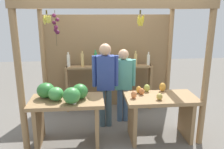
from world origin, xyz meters
name	(u,v)px	position (x,y,z in m)	size (l,w,h in m)	color
ground_plane	(111,122)	(0.00, 0.00, 0.00)	(12.00, 12.00, 0.00)	slate
market_stall	(109,52)	(-0.01, 0.40, 1.34)	(2.95, 1.87, 2.30)	#99754C
fruit_counter_left	(65,104)	(-0.80, -0.66, 0.69)	(1.19, 0.65, 1.03)	#99754C
fruit_counter_right	(159,108)	(0.76, -0.65, 0.56)	(1.19, 0.65, 0.93)	#99754C
bottle_shelf_unit	(109,75)	(0.01, 0.66, 0.80)	(1.89, 0.22, 1.36)	#99754C
vendor_man	(105,78)	(-0.12, -0.14, 0.96)	(0.48, 0.22, 1.59)	#445E6D
vendor_woman	(123,80)	(0.24, 0.05, 0.86)	(0.48, 0.20, 1.46)	#455F7F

